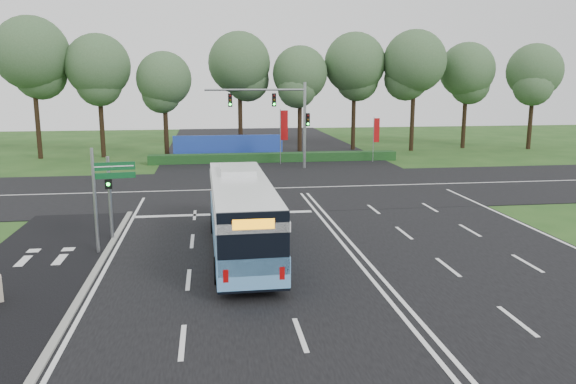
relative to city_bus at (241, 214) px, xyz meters
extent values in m
plane|color=#1F4517|center=(4.47, 1.83, -1.66)|extent=(120.00, 120.00, 0.00)
cube|color=black|center=(4.47, 1.83, -1.64)|extent=(20.00, 120.00, 0.04)
cube|color=black|center=(4.47, 13.83, -1.63)|extent=(120.00, 14.00, 0.05)
cube|color=black|center=(-8.03, -1.17, -1.63)|extent=(5.00, 18.00, 0.06)
cube|color=gray|center=(-5.63, -1.17, -1.60)|extent=(0.25, 18.00, 0.12)
cube|color=#5D9CD8|center=(0.00, 0.01, -0.64)|extent=(2.52, 11.49, 1.05)
cube|color=black|center=(0.00, 0.01, -1.11)|extent=(2.50, 11.43, 0.29)
cube|color=black|center=(0.00, 0.01, 0.32)|extent=(2.42, 11.32, 0.91)
cube|color=white|center=(0.00, 0.01, 0.89)|extent=(2.52, 11.49, 0.33)
cube|color=white|center=(0.00, 0.01, 1.23)|extent=(2.47, 11.03, 0.33)
cube|color=white|center=(-0.03, 2.40, 1.51)|extent=(1.56, 2.88, 0.24)
cube|color=black|center=(0.07, -5.66, 0.37)|extent=(2.32, 0.15, 2.10)
cube|color=orange|center=(0.07, -5.70, 1.04)|extent=(1.34, 0.08, 0.33)
cylinder|color=black|center=(-1.15, 3.25, -1.16)|extent=(0.28, 1.00, 0.99)
cylinder|color=black|center=(1.08, 3.28, -1.16)|extent=(0.28, 1.00, 0.99)
cylinder|color=black|center=(-1.07, -3.63, -1.16)|extent=(0.28, 1.00, 0.99)
cylinder|color=black|center=(1.16, -3.60, -1.16)|extent=(0.28, 1.00, 0.99)
cylinder|color=gray|center=(-5.73, 2.69, 0.26)|extent=(0.15, 0.15, 3.84)
cube|color=black|center=(-5.73, 2.51, 0.97)|extent=(0.33, 0.24, 0.44)
sphere|color=#19F233|center=(-5.73, 2.41, 0.97)|extent=(0.15, 0.15, 0.15)
cylinder|color=gray|center=(-5.98, 0.67, 0.57)|extent=(0.13, 0.13, 4.45)
cube|color=#0D4B22|center=(-5.15, 0.77, 2.02)|extent=(1.66, 0.27, 0.33)
cube|color=#0D4B22|center=(-5.15, 0.77, 1.63)|extent=(1.66, 0.27, 0.25)
cube|color=white|center=(-5.15, 0.74, 2.02)|extent=(1.55, 0.20, 0.04)
cylinder|color=gray|center=(4.79, 24.77, 0.71)|extent=(0.07, 0.07, 4.74)
cube|color=#9A0D0E|center=(5.13, 24.82, 1.71)|extent=(0.63, 0.12, 2.53)
cylinder|color=gray|center=(13.11, 25.08, 0.32)|extent=(0.06, 0.06, 3.96)
cube|color=#9A0D0E|center=(13.40, 25.13, 1.16)|extent=(0.53, 0.12, 2.11)
cylinder|color=gray|center=(6.47, 22.33, 1.84)|extent=(0.24, 0.24, 7.00)
cylinder|color=gray|center=(2.47, 22.33, 4.74)|extent=(8.00, 0.16, 0.16)
cube|color=black|center=(3.97, 22.33, 3.94)|extent=(0.32, 0.28, 1.05)
cube|color=black|center=(0.47, 22.33, 3.94)|extent=(0.32, 0.28, 1.05)
cube|color=black|center=(6.72, 22.33, 2.34)|extent=(0.32, 0.28, 1.05)
cube|color=#133616|center=(4.47, 26.33, -1.26)|extent=(22.00, 1.20, 0.80)
cube|color=#1E3CA6|center=(0.47, 28.83, -0.56)|extent=(10.00, 0.30, 2.20)
cylinder|color=black|center=(-16.83, 31.65, 2.86)|extent=(0.44, 0.44, 9.04)
sphere|color=#395733|center=(-16.83, 31.65, 7.85)|extent=(6.66, 6.66, 6.66)
cylinder|color=black|center=(-11.19, 31.83, 2.35)|extent=(0.44, 0.44, 8.01)
sphere|color=#395733|center=(-11.19, 31.83, 6.77)|extent=(5.90, 5.90, 5.90)
cylinder|color=black|center=(-5.27, 31.30, 1.79)|extent=(0.44, 0.44, 6.90)
sphere|color=#395733|center=(-5.27, 31.30, 5.60)|extent=(5.08, 5.08, 5.08)
cylinder|color=black|center=(1.94, 34.75, 2.55)|extent=(0.44, 0.44, 8.41)
sphere|color=#395733|center=(1.94, 34.75, 7.20)|extent=(6.20, 6.20, 6.20)
cylinder|color=black|center=(7.87, 33.48, 2.05)|extent=(0.44, 0.44, 7.42)
sphere|color=#395733|center=(7.87, 33.48, 6.15)|extent=(5.47, 5.47, 5.47)
cylinder|color=black|center=(13.61, 34.12, 2.55)|extent=(0.44, 0.44, 8.42)
sphere|color=#395733|center=(13.61, 34.12, 7.21)|extent=(6.20, 6.20, 6.20)
cylinder|color=black|center=(19.40, 32.58, 2.62)|extent=(0.44, 0.44, 8.55)
sphere|color=#395733|center=(19.40, 32.58, 7.35)|extent=(6.30, 6.30, 6.30)
cylinder|color=black|center=(25.68, 34.00, 2.24)|extent=(0.44, 0.44, 7.79)
sphere|color=#395733|center=(25.68, 34.00, 6.54)|extent=(5.74, 5.74, 5.74)
cylinder|color=black|center=(32.16, 32.18, 2.17)|extent=(0.44, 0.44, 7.66)
sphere|color=#395733|center=(32.16, 32.18, 6.41)|extent=(5.64, 5.64, 5.64)
camera|label=1|loc=(-1.24, -22.80, 5.49)|focal=35.00mm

